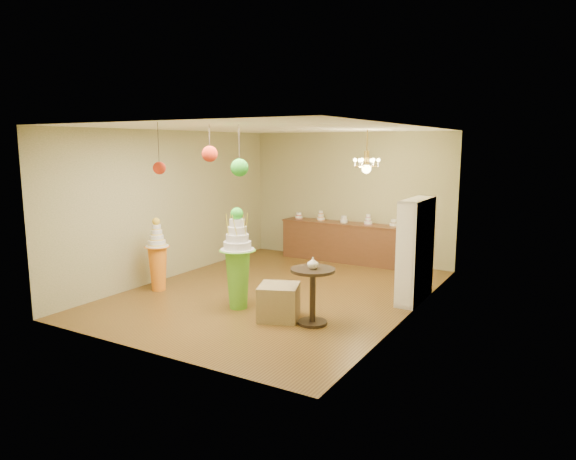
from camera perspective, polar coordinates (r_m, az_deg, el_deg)
The scene contains 17 objects.
floor at distance 9.62m, azimuth -1.17°, elevation -6.92°, with size 6.50×6.50×0.00m, color brown.
ceiling at distance 9.24m, azimuth -1.23°, elevation 11.24°, with size 6.50×6.50×0.00m, color white.
wall_back at distance 12.18m, azimuth 6.81°, elevation 3.68°, with size 5.00×0.04×3.00m, color tan.
wall_front at distance 6.79m, azimuth -15.66°, elevation -1.19°, with size 5.00×0.04×3.00m, color tan.
wall_left at distance 10.82m, azimuth -12.59°, elevation 2.80°, with size 0.04×6.50×3.00m, color tan.
wall_right at distance 8.30m, azimuth 13.70°, elevation 0.78°, with size 0.04×6.50×3.00m, color tan.
pedestal_green at distance 8.57m, azimuth -5.60°, elevation -3.97°, with size 0.59×0.59×1.70m.
pedestal_orange at distance 9.92m, azimuth -14.27°, elevation -3.42°, with size 0.51×0.51×1.38m.
burlap_riser at distance 8.13m, azimuth -1.02°, elevation -8.00°, with size 0.60×0.60×0.55m, color olive.
sideboard at distance 12.08m, azimuth 6.19°, elevation -1.26°, with size 3.04×0.54×1.16m.
shelving_unit at distance 9.20m, azimuth 14.02°, elevation -2.17°, with size 0.33×1.20×1.80m.
round_table at distance 7.83m, azimuth 2.76°, elevation -6.50°, with size 0.85×0.85×0.87m.
vase at distance 7.73m, azimuth 2.79°, elevation -3.67°, with size 0.17×0.17×0.17m, color white.
pom_red_left at distance 7.58m, azimuth -8.69°, elevation 8.36°, with size 0.23×0.23×0.53m.
pom_green_mid at distance 7.51m, azimuth -5.41°, elevation 6.92°, with size 0.26×0.26×0.74m.
pom_red_right at distance 6.91m, azimuth -14.11°, elevation 6.71°, with size 0.17×0.17×0.67m.
chandelier at distance 10.12m, azimuth 8.71°, elevation 7.03°, with size 0.65×0.65×0.85m.
Camera 1 is at (4.82, -7.87, 2.71)m, focal length 32.00 mm.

